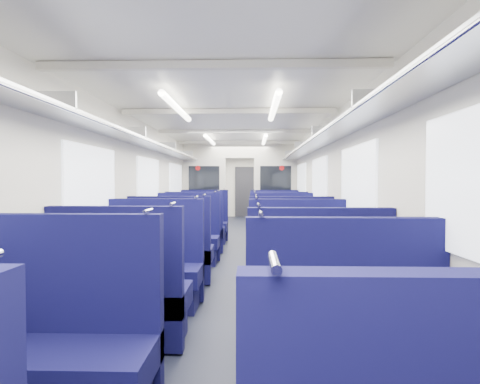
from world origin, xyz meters
TOP-DOWN VIEW (x-y plane):
  - floor at (0.00, 0.00)m, footprint 2.80×18.00m
  - ceiling at (0.00, 0.00)m, footprint 2.80×18.00m
  - wall_left at (-1.40, 0.00)m, footprint 0.02×18.00m
  - dado_left at (-1.39, 0.00)m, footprint 0.03×17.90m
  - wall_right at (1.40, 0.00)m, footprint 0.02×18.00m
  - dado_right at (1.39, 0.00)m, footprint 0.03×17.90m
  - wall_far at (0.00, 9.00)m, footprint 2.80×0.02m
  - luggage_rack_left at (-1.21, 0.00)m, footprint 0.36×17.40m
  - luggage_rack_right at (1.21, 0.00)m, footprint 0.36×17.40m
  - windows at (0.00, -0.46)m, footprint 2.78×15.60m
  - ceiling_fittings at (0.00, -0.26)m, footprint 2.70×16.06m
  - end_door at (0.00, 8.94)m, footprint 0.75×0.06m
  - bulkhead at (-0.00, 2.74)m, footprint 2.80×0.10m
  - seat_6 at (-0.83, -4.72)m, footprint 1.13×0.62m
  - seat_7 at (0.83, -4.91)m, footprint 1.13×0.62m
  - seat_8 at (-0.83, -3.63)m, footprint 1.13×0.62m
  - seat_9 at (0.83, -3.78)m, footprint 1.13×0.62m
  - seat_10 at (-0.83, -2.57)m, footprint 1.13×0.62m
  - seat_11 at (0.83, -2.60)m, footprint 1.13×0.62m
  - seat_12 at (-0.83, -1.48)m, footprint 1.13×0.62m
  - seat_13 at (0.83, -1.50)m, footprint 1.13×0.62m
  - seat_14 at (-0.83, -0.17)m, footprint 1.13×0.62m
  - seat_15 at (0.83, -0.16)m, footprint 1.13×0.62m
  - seat_16 at (-0.83, 0.87)m, footprint 1.13×0.62m
  - seat_17 at (0.83, 0.94)m, footprint 1.13×0.62m
  - seat_18 at (-0.83, 2.14)m, footprint 1.13×0.62m
  - seat_19 at (0.83, 2.01)m, footprint 1.13×0.62m

SIDE VIEW (x-z plane):
  - floor at x=0.00m, z-range -0.01..0.01m
  - dado_left at x=-1.39m, z-range 0.00..0.70m
  - dado_right at x=1.39m, z-range 0.00..0.70m
  - seat_6 at x=-0.83m, z-range -0.24..1.02m
  - seat_7 at x=0.83m, z-range -0.24..1.02m
  - seat_8 at x=-0.83m, z-range -0.24..1.02m
  - seat_9 at x=0.83m, z-range -0.24..1.02m
  - seat_10 at x=-0.83m, z-range -0.24..1.02m
  - seat_11 at x=0.83m, z-range -0.24..1.02m
  - seat_12 at x=-0.83m, z-range -0.24..1.02m
  - seat_13 at x=0.83m, z-range -0.24..1.02m
  - seat_14 at x=-0.83m, z-range -0.24..1.02m
  - seat_15 at x=0.83m, z-range -0.24..1.02m
  - seat_16 at x=-0.83m, z-range -0.24..1.02m
  - seat_17 at x=0.83m, z-range -0.24..1.02m
  - seat_18 at x=-0.83m, z-range -0.24..1.02m
  - seat_19 at x=0.83m, z-range -0.24..1.02m
  - end_door at x=0.00m, z-range 0.00..2.00m
  - wall_left at x=-1.40m, z-range 0.00..2.35m
  - wall_right at x=1.40m, z-range 0.00..2.35m
  - wall_far at x=0.00m, z-range 0.00..2.35m
  - bulkhead at x=0.00m, z-range 0.06..2.41m
  - windows at x=0.00m, z-range 1.04..1.79m
  - luggage_rack_left at x=-1.21m, z-range 1.88..2.06m
  - luggage_rack_right at x=1.21m, z-range 1.88..2.06m
  - ceiling_fittings at x=0.00m, z-range 2.23..2.35m
  - ceiling at x=0.00m, z-range 2.35..2.35m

